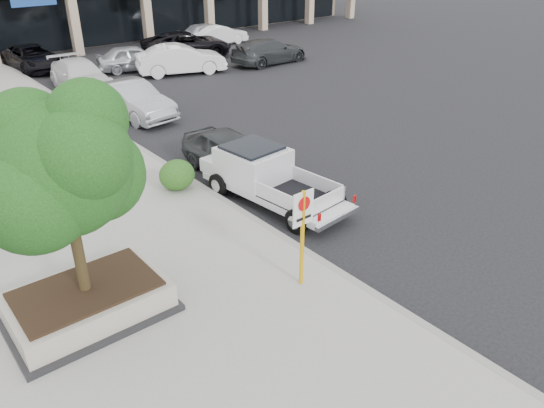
{
  "coord_description": "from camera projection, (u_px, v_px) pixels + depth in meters",
  "views": [
    {
      "loc": [
        -9.19,
        -7.52,
        7.23
      ],
      "look_at": [
        -1.85,
        1.5,
        1.16
      ],
      "focal_mm": 35.0,
      "sensor_mm": 36.0,
      "label": 1
    }
  ],
  "objects": [
    {
      "name": "ground",
      "position": [
        364.0,
        244.0,
        13.66
      ],
      "size": [
        120.0,
        120.0,
        0.0
      ],
      "primitive_type": "plane",
      "color": "black",
      "rests_on": "ground"
    },
    {
      "name": "sidewalk",
      "position": [
        68.0,
        219.0,
        14.68
      ],
      "size": [
        8.0,
        52.0,
        0.15
      ],
      "primitive_type": "cube",
      "color": "gray",
      "rests_on": "ground"
    },
    {
      "name": "curb",
      "position": [
        190.0,
        181.0,
        16.89
      ],
      "size": [
        0.2,
        52.0,
        0.15
      ],
      "primitive_type": "cube",
      "color": "gray",
      "rests_on": "ground"
    },
    {
      "name": "planter",
      "position": [
        88.0,
        302.0,
        10.78
      ],
      "size": [
        3.2,
        2.2,
        0.68
      ],
      "color": "black",
      "rests_on": "sidewalk"
    },
    {
      "name": "planter_tree",
      "position": [
        66.0,
        165.0,
        9.6
      ],
      "size": [
        2.9,
        2.55,
        4.0
      ],
      "color": "black",
      "rests_on": "planter"
    },
    {
      "name": "no_parking_sign",
      "position": [
        303.0,
        226.0,
        11.22
      ],
      "size": [
        0.55,
        0.09,
        2.3
      ],
      "color": "#DA9D0B",
      "rests_on": "sidewalk"
    },
    {
      "name": "hedge",
      "position": [
        177.0,
        175.0,
        15.98
      ],
      "size": [
        1.1,
        0.99,
        0.93
      ],
      "primitive_type": "ellipsoid",
      "color": "#164814",
      "rests_on": "sidewalk"
    },
    {
      "name": "pickup_truck",
      "position": [
        274.0,
        179.0,
        15.34
      ],
      "size": [
        2.32,
        5.11,
        1.56
      ],
      "primitive_type": null,
      "rotation": [
        0.0,
        0.0,
        0.1
      ],
      "color": "silver",
      "rests_on": "ground"
    },
    {
      "name": "curb_car_a",
      "position": [
        231.0,
        155.0,
        17.14
      ],
      "size": [
        1.82,
        4.28,
        1.44
      ],
      "primitive_type": "imported",
      "rotation": [
        0.0,
        0.0,
        -0.03
      ],
      "color": "#2D3032",
      "rests_on": "ground"
    },
    {
      "name": "curb_car_b",
      "position": [
        132.0,
        100.0,
        22.47
      ],
      "size": [
        2.18,
        4.74,
        1.51
      ],
      "primitive_type": "imported",
      "rotation": [
        0.0,
        0.0,
        0.13
      ],
      "color": "#9DA0A5",
      "rests_on": "ground"
    },
    {
      "name": "curb_car_c",
      "position": [
        81.0,
        76.0,
        26.32
      ],
      "size": [
        2.2,
        5.03,
        1.44
      ],
      "primitive_type": "imported",
      "rotation": [
        0.0,
        0.0,
        -0.04
      ],
      "color": "silver",
      "rests_on": "ground"
    },
    {
      "name": "curb_car_d",
      "position": [
        33.0,
        58.0,
        30.17
      ],
      "size": [
        2.5,
        4.99,
        1.36
      ],
      "primitive_type": "imported",
      "rotation": [
        0.0,
        0.0,
        0.05
      ],
      "color": "black",
      "rests_on": "ground"
    },
    {
      "name": "lot_car_a",
      "position": [
        134.0,
        58.0,
        29.96
      ],
      "size": [
        4.48,
        2.67,
        1.43
      ],
      "primitive_type": "imported",
      "rotation": [
        0.0,
        0.0,
        1.32
      ],
      "color": "#AFB3B8",
      "rests_on": "ground"
    },
    {
      "name": "lot_car_b",
      "position": [
        181.0,
        59.0,
        29.23
      ],
      "size": [
        5.12,
        3.13,
        1.59
      ],
      "primitive_type": "imported",
      "rotation": [
        0.0,
        0.0,
        1.25
      ],
      "color": "white",
      "rests_on": "ground"
    },
    {
      "name": "lot_car_c",
      "position": [
        269.0,
        51.0,
        31.55
      ],
      "size": [
        5.02,
        2.19,
        1.44
      ],
      "primitive_type": "imported",
      "rotation": [
        0.0,
        0.0,
        1.61
      ],
      "color": "#2E3133",
      "rests_on": "ground"
    },
    {
      "name": "lot_car_d",
      "position": [
        187.0,
        44.0,
        33.11
      ],
      "size": [
        6.08,
        4.21,
        1.54
      ],
      "primitive_type": "imported",
      "rotation": [
        0.0,
        0.0,
        1.24
      ],
      "color": "black",
      "rests_on": "ground"
    },
    {
      "name": "lot_car_e",
      "position": [
        209.0,
        33.0,
        36.8
      ],
      "size": [
        4.52,
        2.19,
        1.49
      ],
      "primitive_type": "imported",
      "rotation": [
        0.0,
        0.0,
        1.47
      ],
      "color": "#AAADB2",
      "rests_on": "ground"
    },
    {
      "name": "lot_car_f",
      "position": [
        219.0,
        35.0,
        36.67
      ],
      "size": [
        4.06,
        1.42,
        1.34
      ],
      "primitive_type": "imported",
      "rotation": [
        0.0,
        0.0,
        1.57
      ],
      "color": "silver",
      "rests_on": "ground"
    }
  ]
}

